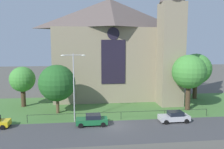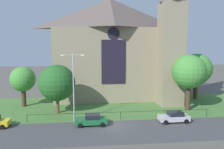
{
  "view_description": "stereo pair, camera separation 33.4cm",
  "coord_description": "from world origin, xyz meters",
  "px_view_note": "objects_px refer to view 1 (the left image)",
  "views": [
    {
      "loc": [
        -3.85,
        -29.12,
        10.77
      ],
      "look_at": [
        0.45,
        8.0,
        5.9
      ],
      "focal_mm": 36.41,
      "sensor_mm": 36.0,
      "label": 1
    },
    {
      "loc": [
        -3.52,
        -29.16,
        10.77
      ],
      "look_at": [
        0.45,
        8.0,
        5.9
      ],
      "focal_mm": 36.41,
      "sensor_mm": 36.0,
      "label": 2
    }
  ],
  "objects_px": {
    "tree_right_near": "(189,72)",
    "parked_car_silver": "(174,117)",
    "church_building": "(114,47)",
    "tree_right_far": "(196,69)",
    "tree_left_far": "(22,80)",
    "tree_left_near": "(57,83)",
    "streetlamp_near": "(74,80)",
    "parked_car_green": "(92,120)"
  },
  "relations": [
    {
      "from": "tree_right_near",
      "to": "parked_car_green",
      "type": "relative_size",
      "value": 2.19
    },
    {
      "from": "church_building",
      "to": "tree_left_near",
      "type": "distance_m",
      "value": 15.62
    },
    {
      "from": "tree_right_far",
      "to": "tree_left_near",
      "type": "xyz_separation_m",
      "value": [
        -26.44,
        -7.06,
        -1.12
      ]
    },
    {
      "from": "tree_right_far",
      "to": "streetlamp_near",
      "type": "distance_m",
      "value": 26.22
    },
    {
      "from": "tree_right_far",
      "to": "tree_right_near",
      "type": "distance_m",
      "value": 9.16
    },
    {
      "from": "tree_left_far",
      "to": "tree_left_near",
      "type": "bearing_deg",
      "value": -35.72
    },
    {
      "from": "church_building",
      "to": "tree_right_far",
      "type": "bearing_deg",
      "value": -11.75
    },
    {
      "from": "tree_left_near",
      "to": "parked_car_green",
      "type": "distance_m",
      "value": 9.14
    },
    {
      "from": "tree_right_far",
      "to": "tree_right_near",
      "type": "height_order",
      "value": "tree_right_near"
    },
    {
      "from": "tree_right_far",
      "to": "tree_right_near",
      "type": "relative_size",
      "value": 0.98
    },
    {
      "from": "tree_right_near",
      "to": "streetlamp_near",
      "type": "distance_m",
      "value": 18.93
    },
    {
      "from": "tree_left_far",
      "to": "tree_left_near",
      "type": "xyz_separation_m",
      "value": [
        6.45,
        -4.64,
        0.05
      ]
    },
    {
      "from": "tree_right_far",
      "to": "parked_car_green",
      "type": "relative_size",
      "value": 2.16
    },
    {
      "from": "church_building",
      "to": "tree_right_far",
      "type": "height_order",
      "value": "church_building"
    },
    {
      "from": "tree_right_far",
      "to": "parked_car_silver",
      "type": "distance_m",
      "value": 17.19
    },
    {
      "from": "tree_right_far",
      "to": "parked_car_silver",
      "type": "height_order",
      "value": "tree_right_far"
    },
    {
      "from": "church_building",
      "to": "tree_left_near",
      "type": "height_order",
      "value": "church_building"
    },
    {
      "from": "streetlamp_near",
      "to": "parked_car_green",
      "type": "relative_size",
      "value": 2.29
    },
    {
      "from": "parked_car_silver",
      "to": "tree_left_near",
      "type": "bearing_deg",
      "value": -21.29
    },
    {
      "from": "church_building",
      "to": "tree_right_near",
      "type": "distance_m",
      "value": 16.09
    },
    {
      "from": "parked_car_silver",
      "to": "streetlamp_near",
      "type": "bearing_deg",
      "value": -8.53
    },
    {
      "from": "streetlamp_near",
      "to": "parked_car_green",
      "type": "distance_m",
      "value": 6.07
    },
    {
      "from": "church_building",
      "to": "parked_car_green",
      "type": "xyz_separation_m",
      "value": [
        -5.02,
        -16.66,
        -9.53
      ]
    },
    {
      "from": "tree_left_far",
      "to": "streetlamp_near",
      "type": "xyz_separation_m",
      "value": [
        9.3,
        -9.0,
        1.18
      ]
    },
    {
      "from": "tree_left_far",
      "to": "tree_left_near",
      "type": "relative_size",
      "value": 0.91
    },
    {
      "from": "church_building",
      "to": "streetlamp_near",
      "type": "bearing_deg",
      "value": -116.75
    },
    {
      "from": "tree_left_far",
      "to": "tree_right_near",
      "type": "height_order",
      "value": "tree_right_near"
    },
    {
      "from": "tree_left_far",
      "to": "tree_left_near",
      "type": "distance_m",
      "value": 7.95
    },
    {
      "from": "church_building",
      "to": "streetlamp_near",
      "type": "height_order",
      "value": "church_building"
    },
    {
      "from": "church_building",
      "to": "tree_right_far",
      "type": "relative_size",
      "value": 2.87
    },
    {
      "from": "parked_car_silver",
      "to": "tree_right_far",
      "type": "bearing_deg",
      "value": -127.08
    },
    {
      "from": "tree_left_far",
      "to": "streetlamp_near",
      "type": "bearing_deg",
      "value": -44.08
    },
    {
      "from": "tree_right_far",
      "to": "church_building",
      "type": "bearing_deg",
      "value": 168.25
    },
    {
      "from": "tree_left_near",
      "to": "streetlamp_near",
      "type": "distance_m",
      "value": 5.33
    },
    {
      "from": "tree_right_far",
      "to": "tree_right_near",
      "type": "xyz_separation_m",
      "value": [
        -5.05,
        -7.63,
        0.39
      ]
    },
    {
      "from": "tree_left_near",
      "to": "church_building",
      "type": "bearing_deg",
      "value": 45.35
    },
    {
      "from": "church_building",
      "to": "tree_left_near",
      "type": "bearing_deg",
      "value": -134.65
    },
    {
      "from": "tree_right_far",
      "to": "parked_car_green",
      "type": "xyz_separation_m",
      "value": [
        -21.16,
        -13.31,
        -5.23
      ]
    },
    {
      "from": "tree_left_far",
      "to": "tree_right_far",
      "type": "bearing_deg",
      "value": 4.22
    },
    {
      "from": "church_building",
      "to": "parked_car_silver",
      "type": "distance_m",
      "value": 20.23
    },
    {
      "from": "tree_right_near",
      "to": "parked_car_silver",
      "type": "height_order",
      "value": "tree_right_near"
    },
    {
      "from": "tree_right_far",
      "to": "parked_car_green",
      "type": "bearing_deg",
      "value": -147.84
    }
  ]
}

